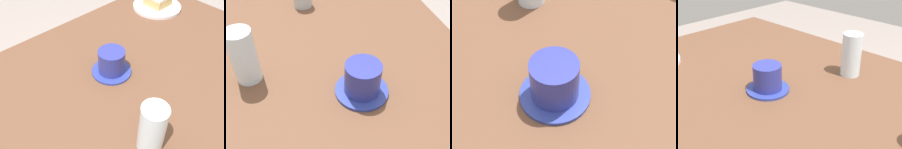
# 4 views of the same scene
# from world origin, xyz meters

# --- Properties ---
(table) EXTENTS (1.30, 0.79, 0.73)m
(table) POSITION_xyz_m (0.00, 0.00, 0.66)
(table) COLOR brown
(table) RESTS_ON ground_plane
(coffee_cup) EXTENTS (0.12, 0.12, 0.08)m
(coffee_cup) POSITION_xyz_m (-0.04, -0.06, 0.77)
(coffee_cup) COLOR navy
(coffee_cup) RESTS_ON table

